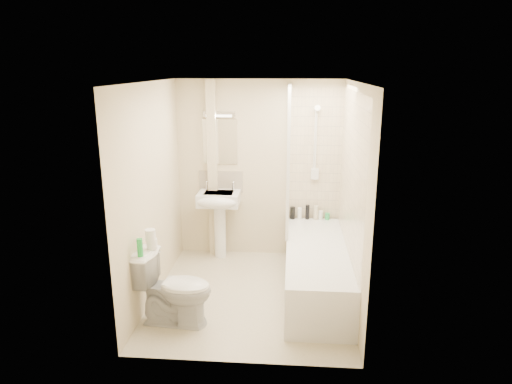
{
  "coord_description": "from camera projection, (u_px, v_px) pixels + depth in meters",
  "views": [
    {
      "loc": [
        0.43,
        -4.74,
        2.56
      ],
      "look_at": [
        0.04,
        0.2,
        1.18
      ],
      "focal_mm": 32.0,
      "sensor_mm": 36.0,
      "label": 1
    }
  ],
  "objects": [
    {
      "name": "bathtub",
      "position": [
        316.0,
        269.0,
        5.29
      ],
      "size": [
        0.7,
        2.1,
        0.55
      ],
      "color": "white",
      "rests_on": "ground"
    },
    {
      "name": "bottle_white_b",
      "position": [
        321.0,
        215.0,
        6.16
      ],
      "size": [
        0.06,
        0.06,
        0.12
      ],
      "primitive_type": "cylinder",
      "color": "white",
      "rests_on": "bathtub"
    },
    {
      "name": "floor",
      "position": [
        251.0,
        295.0,
        5.27
      ],
      "size": [
        2.5,
        2.5,
        0.0
      ],
      "primitive_type": "plane",
      "color": "beige",
      "rests_on": "ground"
    },
    {
      "name": "tile_right",
      "position": [
        351.0,
        174.0,
        4.96
      ],
      "size": [
        0.01,
        2.1,
        1.75
      ],
      "primitive_type": "cube",
      "color": "beige",
      "rests_on": "wall_right"
    },
    {
      "name": "strip_light",
      "position": [
        219.0,
        114.0,
        5.96
      ],
      "size": [
        0.42,
        0.07,
        0.07
      ],
      "primitive_type": "cube",
      "color": "silver",
      "rests_on": "wall_back"
    },
    {
      "name": "green_bottle",
      "position": [
        140.0,
        248.0,
        4.4
      ],
      "size": [
        0.06,
        0.06,
        0.18
      ],
      "primitive_type": "cylinder",
      "color": "green",
      "rests_on": "toilet"
    },
    {
      "name": "toilet_roll_lower",
      "position": [
        152.0,
        244.0,
        4.6
      ],
      "size": [
        0.11,
        0.11,
        0.1
      ],
      "primitive_type": "cylinder",
      "color": "white",
      "rests_on": "toilet"
    },
    {
      "name": "bottle_green",
      "position": [
        327.0,
        216.0,
        6.16
      ],
      "size": [
        0.06,
        0.06,
        0.09
      ],
      "primitive_type": "cylinder",
      "color": "green",
      "rests_on": "bathtub"
    },
    {
      "name": "wall_right",
      "position": [
        353.0,
        198.0,
        4.87
      ],
      "size": [
        0.02,
        2.5,
        2.4
      ],
      "primitive_type": "cube",
      "color": "beige",
      "rests_on": "ground"
    },
    {
      "name": "shower_fixture",
      "position": [
        316.0,
        146.0,
        5.95
      ],
      "size": [
        0.1,
        0.16,
        0.99
      ],
      "color": "white",
      "rests_on": "wall_back"
    },
    {
      "name": "toilet",
      "position": [
        175.0,
        288.0,
        4.62
      ],
      "size": [
        0.57,
        0.84,
        0.77
      ],
      "primitive_type": "imported",
      "rotation": [
        0.0,
        0.0,
        1.48
      ],
      "color": "white",
      "rests_on": "ground"
    },
    {
      "name": "bottle_black_b",
      "position": [
        307.0,
        212.0,
        6.16
      ],
      "size": [
        0.05,
        0.05,
        0.2
      ],
      "primitive_type": "cylinder",
      "color": "black",
      "rests_on": "bathtub"
    },
    {
      "name": "ceiling",
      "position": [
        250.0,
        82.0,
        4.63
      ],
      "size": [
        2.2,
        2.5,
        0.02
      ],
      "primitive_type": "cube",
      "color": "white",
      "rests_on": "wall_back"
    },
    {
      "name": "wall_back",
      "position": [
        259.0,
        170.0,
        6.15
      ],
      "size": [
        2.2,
        0.02,
        2.4
      ],
      "primitive_type": "cube",
      "color": "beige",
      "rests_on": "ground"
    },
    {
      "name": "pipe_boxing",
      "position": [
        213.0,
        170.0,
        6.14
      ],
      "size": [
        0.12,
        0.12,
        2.4
      ],
      "primitive_type": "cube",
      "color": "beige",
      "rests_on": "ground"
    },
    {
      "name": "bottle_cream",
      "position": [
        316.0,
        213.0,
        6.16
      ],
      "size": [
        0.07,
        0.07,
        0.19
      ],
      "primitive_type": "cylinder",
      "color": "beige",
      "rests_on": "bathtub"
    },
    {
      "name": "toilet_roll_upper",
      "position": [
        150.0,
        235.0,
        4.55
      ],
      "size": [
        0.11,
        0.11,
        0.11
      ],
      "primitive_type": "cylinder",
      "color": "white",
      "rests_on": "toilet_roll_lower"
    },
    {
      "name": "pedestal_sink",
      "position": [
        219.0,
        206.0,
        6.09
      ],
      "size": [
        0.55,
        0.5,
        1.06
      ],
      "color": "white",
      "rests_on": "ground"
    },
    {
      "name": "shower_screen",
      "position": [
        289.0,
        159.0,
        5.62
      ],
      "size": [
        0.04,
        0.92,
        1.8
      ],
      "color": "white",
      "rests_on": "bathtub"
    },
    {
      "name": "splashback",
      "position": [
        221.0,
        182.0,
        6.23
      ],
      "size": [
        0.6,
        0.02,
        0.3
      ],
      "primitive_type": "cube",
      "color": "beige",
      "rests_on": "wall_back"
    },
    {
      "name": "bottle_black_a",
      "position": [
        293.0,
        213.0,
        6.18
      ],
      "size": [
        0.07,
        0.07,
        0.16
      ],
      "primitive_type": "cylinder",
      "color": "black",
      "rests_on": "bathtub"
    },
    {
      "name": "tile_back",
      "position": [
        315.0,
        155.0,
        6.03
      ],
      "size": [
        0.7,
        0.01,
        1.75
      ],
      "primitive_type": "cube",
      "color": "beige",
      "rests_on": "wall_back"
    },
    {
      "name": "bottle_white_a",
      "position": [
        300.0,
        213.0,
        6.18
      ],
      "size": [
        0.06,
        0.06,
        0.16
      ],
      "primitive_type": "cylinder",
      "color": "white",
      "rests_on": "bathtub"
    },
    {
      "name": "mirror",
      "position": [
        220.0,
        142.0,
        6.08
      ],
      "size": [
        0.46,
        0.01,
        0.6
      ],
      "primitive_type": "cube",
      "color": "white",
      "rests_on": "wall_back"
    },
    {
      "name": "wall_left",
      "position": [
        152.0,
        193.0,
        5.04
      ],
      "size": [
        0.02,
        2.5,
        2.4
      ],
      "primitive_type": "cube",
      "color": "beige",
      "rests_on": "ground"
    }
  ]
}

